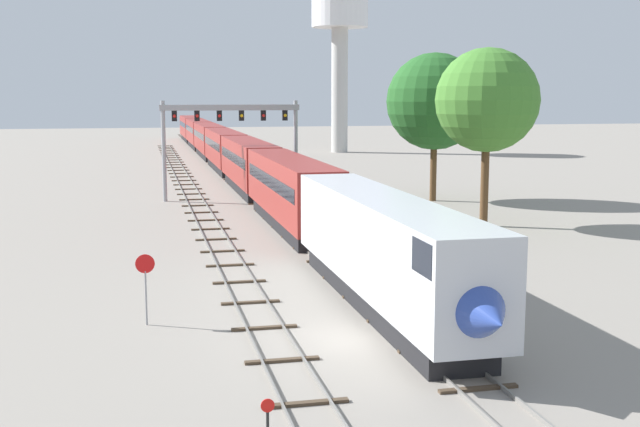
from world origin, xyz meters
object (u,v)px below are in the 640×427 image
object	(u,v)px
stop_sign	(145,279)
trackside_tree_left	(487,101)
signal_gantry	(231,127)
water_tower	(340,28)
passenger_train	(224,149)
trackside_tree_mid	(435,102)

from	to	relation	value
stop_sign	trackside_tree_left	xyz separation A→B (m)	(23.31, 19.77, 6.85)
signal_gantry	stop_sign	bearing A→B (deg)	-101.51
stop_sign	water_tower	bearing A→B (deg)	71.39
passenger_train	water_tower	size ratio (longest dim) A/B	6.03
stop_sign	passenger_train	bearing A→B (deg)	81.36
passenger_train	water_tower	distance (m)	38.10
trackside_tree_mid	trackside_tree_left	bearing A→B (deg)	-95.72
stop_sign	trackside_tree_left	distance (m)	31.33
stop_sign	trackside_tree_mid	xyz separation A→B (m)	(24.68, 33.37, 6.66)
passenger_train	trackside_tree_left	distance (m)	48.34
passenger_train	stop_sign	bearing A→B (deg)	-98.64
water_tower	trackside_tree_left	xyz separation A→B (m)	(-7.89, -72.89, -10.69)
water_tower	passenger_train	bearing A→B (deg)	-128.32
passenger_train	stop_sign	world-z (taller)	passenger_train
signal_gantry	stop_sign	distance (m)	39.11
stop_sign	trackside_tree_left	bearing A→B (deg)	40.30
passenger_train	trackside_tree_left	bearing A→B (deg)	-73.88
water_tower	stop_sign	size ratio (longest dim) A/B	8.72
passenger_train	trackside_tree_left	xyz separation A→B (m)	(13.31, -46.06, 6.11)
signal_gantry	water_tower	bearing A→B (deg)	66.75
passenger_train	signal_gantry	bearing A→B (deg)	-94.63
signal_gantry	trackside_tree_mid	distance (m)	17.70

